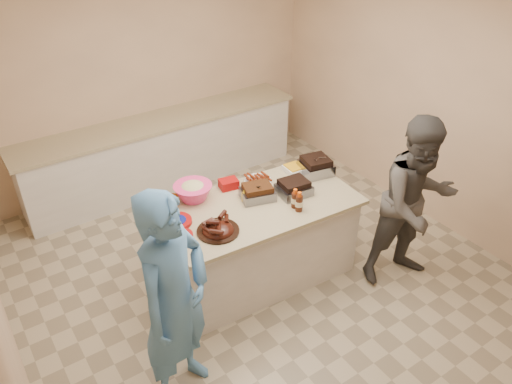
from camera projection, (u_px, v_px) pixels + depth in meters
room at (261, 276)px, 5.05m from camera, size 4.50×5.00×2.70m
back_counter at (163, 152)px, 6.34m from camera, size 3.60×0.64×0.90m
island at (259, 274)px, 5.08m from camera, size 1.89×1.07×0.87m
rib_platter at (218, 232)px, 4.25m from camera, size 0.45×0.45×0.15m
pulled_pork_tray at (258, 198)px, 4.68m from camera, size 0.36×0.31×0.09m
brisket_tray at (294, 194)px, 4.75m from camera, size 0.32×0.28×0.09m
roasting_pan at (315, 173)px, 5.07m from camera, size 0.35×0.35×0.12m
coleslaw_bowl at (194, 199)px, 4.68m from camera, size 0.38×0.38×0.25m
sausage_plate at (258, 181)px, 4.94m from camera, size 0.30×0.30×0.05m
mac_cheese_dish at (298, 171)px, 5.11m from camera, size 0.28×0.21×0.07m
bbq_bottle_a at (299, 211)px, 4.51m from camera, size 0.07×0.07×0.20m
bbq_bottle_b at (295, 207)px, 4.56m from camera, size 0.07×0.07×0.19m
mustard_bottle at (244, 201)px, 4.64m from camera, size 0.05×0.05×0.12m
sauce_bowl at (247, 194)px, 4.75m from camera, size 0.13×0.05×0.13m
plate_stack_large at (177, 223)px, 4.35m from camera, size 0.28×0.28×0.03m
plate_stack_small at (181, 237)px, 4.18m from camera, size 0.21×0.21×0.03m
plastic_cup at (173, 205)px, 4.58m from camera, size 0.11×0.11×0.11m
basket_stack at (229, 188)px, 4.84m from camera, size 0.20×0.16×0.09m
guest_blue at (185, 384)px, 3.99m from camera, size 1.46×1.91×0.44m
guest_gray at (401, 273)px, 5.09m from camera, size 1.22×1.87×0.65m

